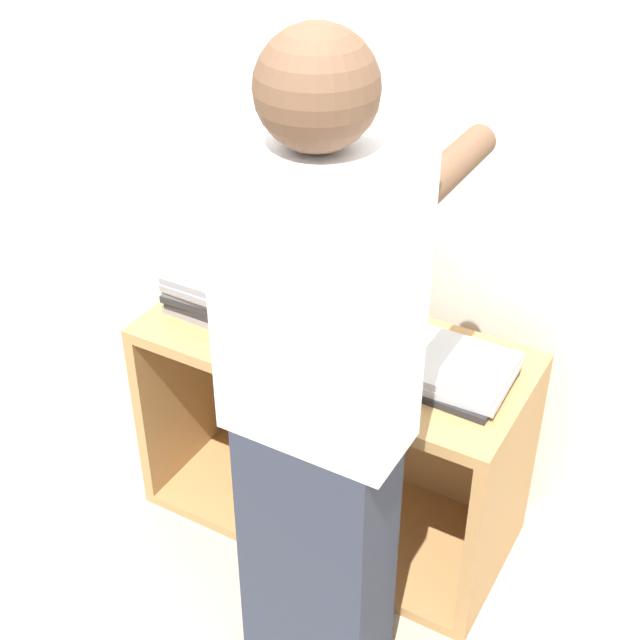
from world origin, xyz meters
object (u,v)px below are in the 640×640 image
at_px(person, 319,416).
at_px(laptop_stack_right, 449,370).
at_px(laptop_open, 341,318).
at_px(laptop_stack_left, 230,291).

bearing_deg(person, laptop_stack_right, 77.22).
xyz_separation_m(laptop_stack_right, person, (-0.11, -0.50, 0.16)).
xyz_separation_m(laptop_open, person, (0.24, -0.54, 0.14)).
relative_size(laptop_stack_left, laptop_stack_right, 1.02).
xyz_separation_m(laptop_open, laptop_stack_right, (0.35, -0.04, -0.02)).
distance_m(laptop_open, laptop_stack_left, 0.35).
height_order(laptop_open, laptop_stack_left, laptop_open).
height_order(laptop_stack_left, person, person).
bearing_deg(laptop_stack_right, laptop_stack_left, -179.92).
distance_m(laptop_stack_right, person, 0.53).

